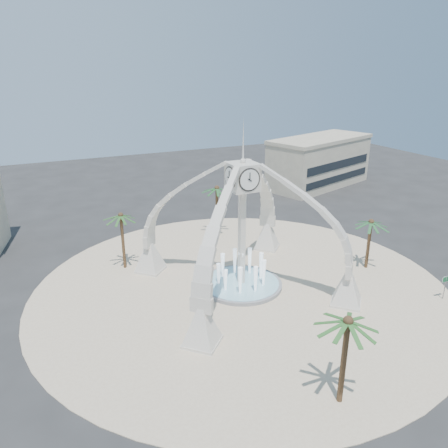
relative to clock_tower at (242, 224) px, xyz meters
name	(u,v)px	position (x,y,z in m)	size (l,w,h in m)	color
ground	(241,286)	(0.00, 0.00, -6.49)	(140.00, 140.00, 0.00)	#282828
plaza	(241,286)	(0.00, 0.00, -6.46)	(40.00, 40.00, 0.06)	beige
clock_tower	(242,224)	(0.00, 0.00, 0.00)	(17.94, 17.94, 16.30)	silver
fountain	(241,283)	(0.00, 0.00, -6.20)	(8.00, 8.00, 3.62)	gray
building_ne	(319,161)	(30.00, 28.00, -2.18)	(21.87, 14.17, 8.60)	beige
palm_east	(371,222)	(14.01, -2.02, -1.33)	(4.90, 4.90, 5.93)	brown
palm_west	(121,216)	(-9.36, 8.96, -0.63)	(3.42, 3.42, 6.61)	brown
palm_north	(217,189)	(3.56, 13.56, -0.41)	(4.01, 4.01, 6.90)	brown
palm_south	(348,322)	(-1.40, -16.57, -0.55)	(4.79, 4.79, 6.79)	brown
street_sign	(446,282)	(15.77, -10.24, -4.71)	(0.91, 0.10, 2.49)	slate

